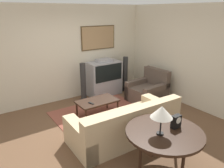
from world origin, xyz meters
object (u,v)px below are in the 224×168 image
tv (104,78)px  speaker_tower_left (83,83)px  speaker_tower_right (125,75)px  armchair (148,91)px  console_table (164,135)px  table_lamp (162,112)px  coffee_table (97,102)px  couch (125,125)px  mantel_clock (176,121)px

tv → speaker_tower_left: (-0.77, -0.08, -0.00)m
tv → speaker_tower_right: 0.77m
armchair → console_table: bearing=-42.0°
console_table → speaker_tower_left: (0.31, 3.37, -0.13)m
armchair → table_lamp: size_ratio=2.13×
tv → speaker_tower_right: size_ratio=1.02×
coffee_table → speaker_tower_right: bearing=32.5°
tv → couch: size_ratio=0.50×
console_table → mantel_clock: bearing=-5.1°
console_table → table_lamp: 0.45m
couch → speaker_tower_left: (0.22, 2.27, 0.25)m
armchair → speaker_tower_right: bearing=177.2°
couch → table_lamp: bearing=80.5°
tv → mantel_clock: size_ratio=5.29×
coffee_table → console_table: console_table is taller
armchair → speaker_tower_left: size_ratio=0.89×
console_table → table_lamp: (-0.13, -0.02, 0.43)m
tv → speaker_tower_left: bearing=-174.3°
coffee_table → speaker_tower_left: bearing=80.0°
table_lamp → console_table: bearing=8.9°
tv → console_table: (-1.08, -3.45, 0.12)m
table_lamp → tv: bearing=70.8°
tv → couch: 2.56m
couch → speaker_tower_right: bearing=-126.4°
armchair → table_lamp: table_lamp is taller
tv → table_lamp: table_lamp is taller
tv → armchair: (0.77, -1.16, -0.25)m
coffee_table → table_lamp: bearing=-96.1°
speaker_tower_right → console_table: bearing=-118.7°
tv → console_table: size_ratio=0.93×
table_lamp → speaker_tower_left: 3.47m
tv → couch: tv is taller
tv → armchair: size_ratio=1.14×
speaker_tower_left → armchair: bearing=-35.2°
couch → mantel_clock: (0.14, -1.12, 0.54)m
armchair → coffee_table: (-1.73, -0.02, 0.09)m
armchair → mantel_clock: bearing=-38.1°
coffee_table → console_table: (-0.12, -2.27, 0.28)m
tv → coffee_table: bearing=-129.2°
tv → speaker_tower_right: (0.77, -0.08, -0.00)m
tv → speaker_tower_left: tv is taller
table_lamp → mantel_clock: 0.44m
tv → table_lamp: bearing=-109.2°
coffee_table → table_lamp: 2.41m
tv → table_lamp: (-1.21, -3.47, 0.55)m
table_lamp → speaker_tower_left: table_lamp is taller
couch → speaker_tower_right: 2.88m
mantel_clock → speaker_tower_left: bearing=88.6°
table_lamp → speaker_tower_right: size_ratio=0.42×
tv → speaker_tower_left: size_ratio=1.02×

